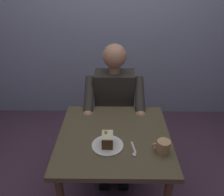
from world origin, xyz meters
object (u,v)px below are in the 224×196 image
object	(u,v)px
cake_slice	(107,140)
dessert_spoon	(133,151)
dining_table	(114,146)
seated_person	(114,109)
coffee_cup	(163,146)
chair	(114,113)

from	to	relation	value
cake_slice	dessert_spoon	distance (m)	0.19
dining_table	seated_person	distance (m)	0.52
dining_table	cake_slice	bearing A→B (deg)	69.43
cake_slice	coffee_cup	size ratio (longest dim) A/B	0.88
chair	dessert_spoon	size ratio (longest dim) A/B	6.17
dining_table	chair	size ratio (longest dim) A/B	0.91
dessert_spoon	seated_person	bearing A→B (deg)	-79.25
dining_table	coffee_cup	world-z (taller)	coffee_cup
dining_table	dessert_spoon	bearing A→B (deg)	127.44
cake_slice	dessert_spoon	bearing A→B (deg)	163.18
coffee_cup	dessert_spoon	bearing A→B (deg)	0.66
dining_table	seated_person	bearing A→B (deg)	-90.00
dessert_spoon	cake_slice	bearing A→B (deg)	-16.82
coffee_cup	dessert_spoon	world-z (taller)	coffee_cup
cake_slice	dessert_spoon	xyz separation A→B (m)	(-0.17, 0.05, -0.05)
chair	seated_person	world-z (taller)	seated_person
seated_person	cake_slice	size ratio (longest dim) A/B	11.57
dining_table	dessert_spoon	distance (m)	0.24
coffee_cup	cake_slice	bearing A→B (deg)	-7.98
chair	dessert_spoon	bearing A→B (deg)	98.64
seated_person	dessert_spoon	world-z (taller)	seated_person
dining_table	chair	xyz separation A→B (m)	(0.00, -0.69, -0.15)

